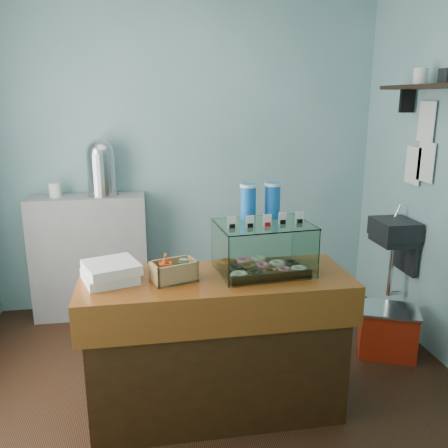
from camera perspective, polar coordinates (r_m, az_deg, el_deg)
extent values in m
plane|color=black|center=(3.46, -1.56, -18.88)|extent=(3.50, 3.50, 0.00)
cube|color=#6FA2A1|center=(4.39, -4.49, 8.05)|extent=(3.50, 0.04, 2.80)
cube|color=#6FA2A1|center=(1.49, 6.28, -5.59)|extent=(3.50, 0.04, 2.80)
cube|color=black|center=(4.06, 19.83, -0.57)|extent=(0.30, 0.35, 0.15)
cube|color=black|center=(4.18, 21.15, -3.13)|extent=(0.04, 0.30, 0.35)
cylinder|color=silver|center=(4.15, 20.16, 1.43)|extent=(0.02, 0.02, 0.12)
cylinder|color=silver|center=(4.16, 19.41, -5.22)|extent=(0.04, 0.04, 0.45)
cube|color=black|center=(3.73, 23.62, 14.93)|extent=(0.25, 1.00, 0.03)
cube|color=black|center=(4.10, 21.18, 13.65)|extent=(0.12, 0.03, 0.18)
cube|color=white|center=(3.95, 23.12, 6.87)|extent=(0.01, 0.21, 0.30)
cube|color=white|center=(4.10, 21.78, 6.54)|extent=(0.01, 0.21, 0.30)
cube|color=white|center=(3.96, 23.17, 11.27)|extent=(0.01, 0.21, 0.30)
cube|color=#3C1F0B|center=(3.02, -0.92, -14.86)|extent=(1.50, 0.56, 0.84)
cube|color=#4F290A|center=(2.83, -0.96, -6.92)|extent=(1.60, 0.60, 0.06)
cube|color=#4F290A|center=(2.62, 0.00, -11.60)|extent=(1.60, 0.04, 0.18)
cube|color=#969699|center=(4.41, -15.78, -3.77)|extent=(1.00, 0.32, 1.10)
cube|color=#371E10|center=(2.91, 4.70, -5.51)|extent=(0.52, 0.39, 0.02)
torus|color=silver|center=(2.74, 1.87, -6.13)|extent=(0.10, 0.10, 0.03)
torus|color=black|center=(2.77, 3.70, -5.95)|extent=(0.10, 0.10, 0.03)
torus|color=brown|center=(2.80, 5.49, -5.76)|extent=(0.10, 0.10, 0.03)
torus|color=#E86D85|center=(2.83, 7.24, -5.57)|extent=(0.10, 0.10, 0.03)
torus|color=silver|center=(2.86, 8.95, -5.38)|extent=(0.10, 0.10, 0.03)
torus|color=black|center=(2.84, 1.21, -5.35)|extent=(0.10, 0.10, 0.03)
torus|color=brown|center=(2.87, 2.98, -5.18)|extent=(0.10, 0.10, 0.03)
torus|color=#E86D85|center=(2.90, 4.71, -5.00)|extent=(0.10, 0.10, 0.03)
torus|color=silver|center=(2.93, 6.41, -4.83)|extent=(0.10, 0.10, 0.03)
torus|color=black|center=(2.96, 8.07, -4.66)|extent=(0.10, 0.10, 0.03)
torus|color=brown|center=(2.95, 0.60, -4.61)|extent=(0.10, 0.10, 0.03)
torus|color=#E86D85|center=(2.97, 2.31, -4.45)|extent=(0.10, 0.10, 0.03)
torus|color=silver|center=(3.00, 3.99, -4.30)|extent=(0.10, 0.10, 0.03)
cube|color=white|center=(2.69, 6.17, -4.16)|extent=(0.54, 0.06, 0.30)
cube|color=white|center=(3.04, 3.52, -1.83)|extent=(0.54, 0.06, 0.30)
cube|color=white|center=(2.79, -0.50, -3.37)|extent=(0.04, 0.39, 0.30)
cube|color=white|center=(2.96, 9.70, -2.48)|extent=(0.04, 0.39, 0.30)
cube|color=white|center=(2.82, 4.82, -0.01)|extent=(0.59, 0.45, 0.01)
cube|color=white|center=(2.70, 0.99, 0.21)|extent=(0.05, 0.01, 0.07)
cube|color=black|center=(2.71, 0.99, -0.26)|extent=(0.03, 0.02, 0.02)
cube|color=white|center=(2.73, 3.11, 0.35)|extent=(0.05, 0.01, 0.07)
cube|color=black|center=(2.74, 3.11, -0.11)|extent=(0.03, 0.02, 0.02)
cube|color=white|center=(2.76, 5.19, 0.49)|extent=(0.05, 0.01, 0.07)
cube|color=red|center=(2.77, 5.18, 0.03)|extent=(0.03, 0.02, 0.02)
cube|color=white|center=(2.80, 7.21, 0.63)|extent=(0.05, 0.01, 0.07)
cube|color=black|center=(2.81, 7.20, 0.17)|extent=(0.03, 0.02, 0.02)
cube|color=white|center=(2.84, 9.18, 0.76)|extent=(0.05, 0.01, 0.07)
cube|color=black|center=(2.85, 9.16, 0.31)|extent=(0.03, 0.02, 0.02)
cylinder|color=blue|center=(2.89, 2.93, 2.70)|extent=(0.09, 0.09, 0.22)
cylinder|color=white|center=(2.87, 2.95, 4.65)|extent=(0.10, 0.10, 0.02)
cylinder|color=blue|center=(2.94, 5.85, 2.86)|extent=(0.09, 0.09, 0.22)
cylinder|color=white|center=(2.92, 5.90, 4.78)|extent=(0.10, 0.10, 0.02)
cube|color=#A48052|center=(2.76, -6.01, -6.72)|extent=(0.28, 0.22, 0.01)
cube|color=#A48052|center=(2.69, -5.50, -6.13)|extent=(0.24, 0.09, 0.12)
cube|color=#A48052|center=(2.80, -6.56, -5.23)|extent=(0.24, 0.09, 0.12)
cube|color=#A48052|center=(2.71, -8.37, -6.05)|extent=(0.06, 0.15, 0.12)
cube|color=#A48052|center=(2.79, -3.78, -5.29)|extent=(0.06, 0.15, 0.12)
imported|color=#CA4313|center=(2.72, -7.04, -5.20)|extent=(0.09, 0.09, 0.16)
cylinder|color=#2A7B21|center=(2.77, -4.88, -5.44)|extent=(0.06, 0.06, 0.10)
cylinder|color=silver|center=(2.75, -4.91, -4.37)|extent=(0.05, 0.05, 0.01)
cube|color=white|center=(2.82, -13.58, -6.14)|extent=(0.35, 0.35, 0.06)
cube|color=white|center=(2.79, -13.41, -5.09)|extent=(0.36, 0.36, 0.06)
cylinder|color=silver|center=(4.26, -14.35, 3.40)|extent=(0.27, 0.27, 0.01)
cylinder|color=silver|center=(4.23, -14.51, 5.87)|extent=(0.24, 0.24, 0.36)
sphere|color=silver|center=(4.21, -14.67, 8.30)|extent=(0.24, 0.24, 0.24)
cube|color=#B6230E|center=(3.94, 19.05, -12.21)|extent=(0.50, 0.44, 0.36)
cube|color=silver|center=(3.86, 19.29, -9.71)|extent=(0.52, 0.47, 0.02)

